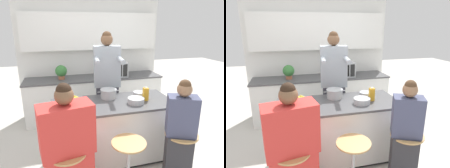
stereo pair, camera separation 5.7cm
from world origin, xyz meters
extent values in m
plane|color=beige|center=(0.00, 0.00, 0.00)|extent=(16.00, 16.00, 0.00)
cube|color=silver|center=(0.00, 1.84, 1.35)|extent=(3.05, 0.06, 2.70)
cube|color=white|center=(0.00, 1.73, 1.83)|extent=(2.81, 0.16, 0.75)
cube|color=white|center=(0.00, 1.49, 0.43)|extent=(2.81, 0.61, 0.87)
cube|color=#4C4C4F|center=(0.00, 1.49, 0.88)|extent=(2.84, 0.64, 0.03)
cube|color=black|center=(0.00, 0.00, 0.03)|extent=(1.61, 0.65, 0.06)
cube|color=white|center=(0.00, 0.00, 0.46)|extent=(1.69, 0.73, 0.81)
cube|color=#4C4C4F|center=(0.00, 0.00, 0.88)|extent=(1.73, 0.77, 0.03)
cylinder|color=tan|center=(-0.69, -0.68, 0.65)|extent=(0.40, 0.40, 0.02)
cylinder|color=#B7BABC|center=(0.00, -0.67, 0.33)|extent=(0.04, 0.04, 0.63)
cylinder|color=tan|center=(0.00, -0.67, 0.65)|extent=(0.40, 0.40, 0.02)
cylinder|color=#B7BABC|center=(0.69, -0.66, 0.33)|extent=(0.04, 0.04, 0.63)
cylinder|color=tan|center=(0.69, -0.66, 0.65)|extent=(0.40, 0.40, 0.02)
cube|color=#383842|center=(0.05, 0.58, 0.48)|extent=(0.39, 0.26, 0.97)
cube|color=#9EA8B2|center=(0.05, 0.58, 1.30)|extent=(0.45, 0.27, 0.67)
cylinder|color=#9EA8B2|center=(-0.16, 0.31, 1.45)|extent=(0.11, 0.37, 0.07)
cylinder|color=#9EA8B2|center=(0.19, 0.27, 1.45)|extent=(0.11, 0.37, 0.07)
sphere|color=brown|center=(0.05, 0.58, 1.73)|extent=(0.22, 0.22, 0.19)
sphere|color=#513823|center=(0.05, 0.58, 1.79)|extent=(0.17, 0.17, 0.15)
cube|color=red|center=(-0.68, -0.66, 0.93)|extent=(0.59, 0.38, 0.53)
sphere|color=brown|center=(-0.68, -0.66, 1.29)|extent=(0.22, 0.22, 0.19)
sphere|color=black|center=(-0.68, -0.66, 1.35)|extent=(0.18, 0.18, 0.15)
cube|color=#333338|center=(0.67, -0.66, 0.33)|extent=(0.39, 0.37, 0.66)
cube|color=#474C6B|center=(0.67, -0.66, 0.91)|extent=(0.41, 0.34, 0.49)
sphere|color=#936B4C|center=(0.67, -0.66, 1.24)|extent=(0.23, 0.23, 0.17)
sphere|color=#513823|center=(0.67, -0.66, 1.29)|extent=(0.18, 0.18, 0.14)
cylinder|color=#B7BABC|center=(-0.02, 0.19, 0.96)|extent=(0.24, 0.24, 0.13)
cylinder|color=#B7BABC|center=(-0.02, 0.19, 1.03)|extent=(0.25, 0.25, 0.01)
cylinder|color=#B7BABC|center=(-0.16, 0.19, 1.00)|extent=(0.05, 0.01, 0.01)
cylinder|color=#B7BABC|center=(0.12, 0.19, 1.00)|extent=(0.05, 0.01, 0.01)
cylinder|color=#B7BABC|center=(0.30, -0.12, 0.94)|extent=(0.23, 0.23, 0.08)
cylinder|color=#B7BABC|center=(0.46, 0.16, 0.93)|extent=(0.18, 0.18, 0.06)
cylinder|color=orange|center=(-0.60, -0.10, 0.94)|extent=(0.08, 0.08, 0.09)
torus|color=orange|center=(-0.55, -0.10, 0.94)|extent=(0.04, 0.01, 0.04)
ellipsoid|color=yellow|center=(-0.53, 0.23, 0.92)|extent=(0.14, 0.05, 0.06)
ellipsoid|color=yellow|center=(-0.56, 0.27, 0.92)|extent=(0.11, 0.13, 0.06)
ellipsoid|color=yellow|center=(-0.49, 0.27, 0.92)|extent=(0.12, 0.12, 0.06)
cube|color=gold|center=(0.47, -0.04, 0.99)|extent=(0.07, 0.07, 0.18)
cylinder|color=white|center=(0.47, -0.04, 1.09)|extent=(0.03, 0.03, 0.02)
cube|color=#B2B5B7|center=(0.42, 1.46, 1.06)|extent=(0.51, 0.39, 0.32)
cube|color=black|center=(0.37, 1.25, 1.06)|extent=(0.32, 0.01, 0.24)
cube|color=black|center=(0.60, 1.25, 1.06)|extent=(0.09, 0.01, 0.25)
cylinder|color=#A86042|center=(-0.68, 1.49, 0.94)|extent=(0.13, 0.13, 0.07)
sphere|color=#387538|center=(-0.68, 1.49, 1.07)|extent=(0.23, 0.23, 0.23)
camera|label=1|loc=(-0.71, -2.55, 1.95)|focal=32.00mm
camera|label=2|loc=(-0.65, -2.56, 1.95)|focal=32.00mm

